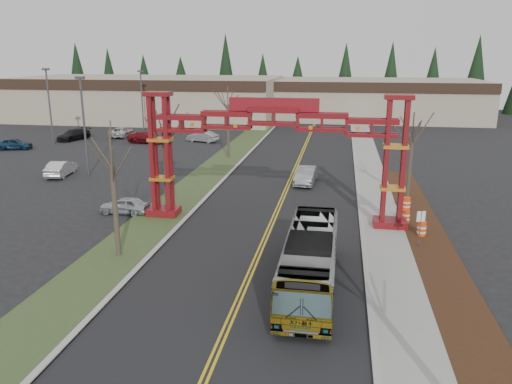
% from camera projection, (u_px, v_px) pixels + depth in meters
% --- Properties ---
extents(ground, '(200.00, 200.00, 0.00)m').
position_uv_depth(ground, '(205.00, 380.00, 17.97)').
color(ground, black).
rests_on(ground, ground).
extents(road, '(12.00, 110.00, 0.02)m').
position_uv_depth(road, '(284.00, 195.00, 41.72)').
color(road, black).
rests_on(road, ground).
extents(lane_line_left, '(0.12, 100.00, 0.01)m').
position_uv_depth(lane_line_left, '(283.00, 195.00, 41.74)').
color(lane_line_left, gold).
rests_on(lane_line_left, road).
extents(lane_line_right, '(0.12, 100.00, 0.01)m').
position_uv_depth(lane_line_right, '(285.00, 195.00, 41.70)').
color(lane_line_right, gold).
rests_on(lane_line_right, road).
extents(curb_right, '(0.30, 110.00, 0.15)m').
position_uv_depth(curb_right, '(359.00, 197.00, 40.71)').
color(curb_right, '#A8A7A2').
rests_on(curb_right, ground).
extents(sidewalk_right, '(2.60, 110.00, 0.14)m').
position_uv_depth(sidewalk_right, '(377.00, 198.00, 40.47)').
color(sidewalk_right, gray).
rests_on(sidewalk_right, ground).
extents(landscape_strip, '(2.60, 50.00, 0.12)m').
position_uv_depth(landscape_strip, '(447.00, 280.00, 25.80)').
color(landscape_strip, black).
rests_on(landscape_strip, ground).
extents(grass_median, '(4.00, 110.00, 0.08)m').
position_uv_depth(grass_median, '(192.00, 190.00, 43.01)').
color(grass_median, '#334723').
rests_on(grass_median, ground).
extents(curb_left, '(0.30, 110.00, 0.15)m').
position_uv_depth(curb_left, '(213.00, 191.00, 42.71)').
color(curb_left, '#A8A7A2').
rests_on(curb_left, ground).
extents(gateway_arch, '(18.20, 1.60, 8.90)m').
position_uv_depth(gateway_arch, '(273.00, 137.00, 33.49)').
color(gateway_arch, '#5C0C11').
rests_on(gateway_arch, ground).
extents(retail_building_west, '(46.00, 22.30, 7.50)m').
position_uv_depth(retail_building_west, '(149.00, 98.00, 90.23)').
color(retail_building_west, tan).
rests_on(retail_building_west, ground).
extents(retail_building_east, '(38.00, 20.30, 7.00)m').
position_uv_depth(retail_building_east, '(373.00, 99.00, 91.40)').
color(retail_building_east, tan).
rests_on(retail_building_east, ground).
extents(conifer_treeline, '(116.10, 5.60, 13.00)m').
position_uv_depth(conifer_treeline, '(323.00, 79.00, 103.64)').
color(conifer_treeline, black).
rests_on(conifer_treeline, ground).
extents(transit_bus, '(2.51, 10.59, 2.95)m').
position_uv_depth(transit_bus, '(310.00, 260.00, 24.77)').
color(transit_bus, '#96989D').
rests_on(transit_bus, ground).
extents(silver_sedan, '(1.92, 4.77, 1.54)m').
position_uv_depth(silver_sedan, '(306.00, 175.00, 45.18)').
color(silver_sedan, '#A5A8AD').
rests_on(silver_sedan, ground).
extents(parked_car_near_a, '(3.70, 1.53, 1.25)m').
position_uv_depth(parked_car_near_a, '(125.00, 205.00, 36.69)').
color(parked_car_near_a, '#B9BBC1').
rests_on(parked_car_near_a, ground).
extents(parked_car_near_b, '(2.26, 4.73, 1.50)m').
position_uv_depth(parked_car_near_b, '(61.00, 168.00, 48.09)').
color(parked_car_near_b, silver).
rests_on(parked_car_near_b, ground).
extents(parked_car_mid_a, '(5.21, 2.64, 1.45)m').
position_uv_depth(parked_car_mid_a, '(146.00, 138.00, 66.10)').
color(parked_car_mid_a, maroon).
rests_on(parked_car_mid_a, ground).
extents(parked_car_mid_b, '(4.48, 2.84, 1.42)m').
position_uv_depth(parked_car_mid_b, '(14.00, 144.00, 61.57)').
color(parked_car_mid_b, '#16324D').
rests_on(parked_car_mid_b, ground).
extents(parked_car_far_a, '(4.60, 2.65, 1.43)m').
position_uv_depth(parked_car_far_a, '(203.00, 137.00, 66.95)').
color(parked_car_far_a, '#B1B4B9').
rests_on(parked_car_far_a, ground).
extents(parked_car_far_b, '(2.62, 5.17, 1.40)m').
position_uv_depth(parked_car_far_b, '(122.00, 132.00, 71.12)').
color(parked_car_far_b, silver).
rests_on(parked_car_far_b, ground).
extents(parked_car_far_c, '(3.49, 5.47, 1.48)m').
position_uv_depth(parked_car_far_c, '(73.00, 135.00, 68.54)').
color(parked_car_far_c, black).
rests_on(parked_car_far_c, ground).
extents(bare_tree_median_near, '(2.99, 2.99, 7.37)m').
position_uv_depth(bare_tree_median_near, '(112.00, 166.00, 27.66)').
color(bare_tree_median_near, '#382D26').
rests_on(bare_tree_median_near, ground).
extents(bare_tree_median_mid, '(3.09, 3.09, 8.01)m').
position_uv_depth(bare_tree_median_mid, '(164.00, 133.00, 35.55)').
color(bare_tree_median_mid, '#382D26').
rests_on(bare_tree_median_mid, ground).
extents(bare_tree_median_far, '(3.05, 3.05, 8.02)m').
position_uv_depth(bare_tree_median_far, '(228.00, 105.00, 55.10)').
color(bare_tree_median_far, '#382D26').
rests_on(bare_tree_median_far, ground).
extents(bare_tree_right_far, '(3.10, 3.10, 7.04)m').
position_uv_depth(bare_tree_right_far, '(412.00, 139.00, 39.10)').
color(bare_tree_right_far, '#382D26').
rests_on(bare_tree_right_far, ground).
extents(light_pole_near, '(0.82, 0.41, 9.40)m').
position_uv_depth(light_pole_near, '(84.00, 119.00, 47.12)').
color(light_pole_near, '#3F3F44').
rests_on(light_pole_near, ground).
extents(light_pole_mid, '(0.84, 0.42, 9.72)m').
position_uv_depth(light_pole_mid, '(49.00, 101.00, 63.73)').
color(light_pole_mid, '#3F3F44').
rests_on(light_pole_mid, ground).
extents(light_pole_far, '(0.79, 0.40, 9.16)m').
position_uv_depth(light_pole_far, '(142.00, 97.00, 73.64)').
color(light_pole_far, '#3F3F44').
rests_on(light_pole_far, ground).
extents(street_sign, '(0.52, 0.21, 2.35)m').
position_uv_depth(street_sign, '(421.00, 222.00, 29.76)').
color(street_sign, '#3F3F44').
rests_on(street_sign, ground).
extents(barrel_south, '(0.57, 0.57, 1.06)m').
position_uv_depth(barrel_south, '(422.00, 229.00, 31.91)').
color(barrel_south, '#EB430D').
rests_on(barrel_south, ground).
extents(barrel_mid, '(0.54, 0.54, 1.00)m').
position_uv_depth(barrel_mid, '(406.00, 217.00, 34.52)').
color(barrel_mid, '#EB430D').
rests_on(barrel_mid, ground).
extents(barrel_north, '(0.57, 0.57, 1.06)m').
position_uv_depth(barrel_north, '(406.00, 204.00, 37.32)').
color(barrel_north, '#EB430D').
rests_on(barrel_north, ground).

